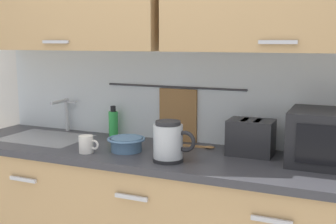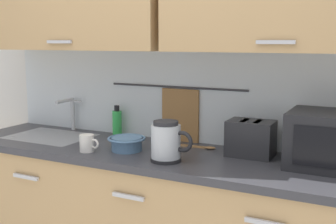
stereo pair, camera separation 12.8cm
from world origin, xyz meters
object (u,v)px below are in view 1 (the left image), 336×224
object	(u,v)px
mug_near_sink	(87,144)
wooden_spoon	(197,146)
electric_kettle	(169,142)
dish_soap_bottle	(113,123)
toaster	(251,137)
mixing_bowl	(126,143)

from	to	relation	value
mug_near_sink	wooden_spoon	xyz separation A→B (m)	(0.52, 0.36, -0.04)
electric_kettle	mug_near_sink	size ratio (longest dim) A/B	1.89
dish_soap_bottle	mug_near_sink	xyz separation A→B (m)	(0.08, -0.42, -0.04)
toaster	wooden_spoon	bearing A→B (deg)	173.92
electric_kettle	dish_soap_bottle	size ratio (longest dim) A/B	1.16
electric_kettle	wooden_spoon	xyz separation A→B (m)	(0.04, 0.33, -0.10)
toaster	wooden_spoon	xyz separation A→B (m)	(-0.31, 0.03, -0.09)
dish_soap_bottle	mixing_bowl	size ratio (longest dim) A/B	0.92
electric_kettle	wooden_spoon	world-z (taller)	electric_kettle
electric_kettle	dish_soap_bottle	world-z (taller)	electric_kettle
dish_soap_bottle	toaster	bearing A→B (deg)	-6.04
mug_near_sink	wooden_spoon	distance (m)	0.63
mug_near_sink	toaster	xyz separation A→B (m)	(0.83, 0.32, 0.05)
mug_near_sink	wooden_spoon	world-z (taller)	mug_near_sink
mixing_bowl	toaster	size ratio (longest dim) A/B	0.84
mug_near_sink	mixing_bowl	xyz separation A→B (m)	(0.18, 0.12, -0.00)
mug_near_sink	mixing_bowl	world-z (taller)	mug_near_sink
mixing_bowl	dish_soap_bottle	bearing A→B (deg)	131.10
toaster	wooden_spoon	distance (m)	0.33
mixing_bowl	wooden_spoon	world-z (taller)	mixing_bowl
electric_kettle	mixing_bowl	size ratio (longest dim) A/B	1.06
electric_kettle	dish_soap_bottle	xyz separation A→B (m)	(-0.56, 0.39, -0.01)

